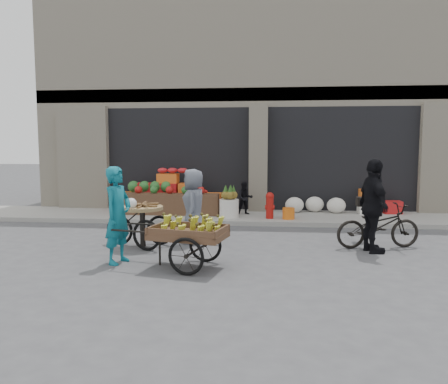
# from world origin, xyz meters

# --- Properties ---
(ground) EXTENTS (80.00, 80.00, 0.00)m
(ground) POSITION_xyz_m (0.00, 0.00, 0.00)
(ground) COLOR #424244
(ground) RESTS_ON ground
(sidewalk) EXTENTS (18.00, 2.20, 0.12)m
(sidewalk) POSITION_xyz_m (0.00, 4.10, 0.06)
(sidewalk) COLOR gray
(sidewalk) RESTS_ON ground
(building) EXTENTS (14.00, 6.45, 7.00)m
(building) POSITION_xyz_m (0.00, 8.03, 3.37)
(building) COLOR beige
(building) RESTS_ON ground
(fruit_display) EXTENTS (3.10, 1.12, 1.24)m
(fruit_display) POSITION_xyz_m (-2.48, 4.38, 0.67)
(fruit_display) COLOR red
(fruit_display) RESTS_ON sidewalk
(pineapple_bin) EXTENTS (0.52, 0.52, 0.50)m
(pineapple_bin) POSITION_xyz_m (-0.75, 3.60, 0.37)
(pineapple_bin) COLOR silver
(pineapple_bin) RESTS_ON sidewalk
(fire_hydrant) EXTENTS (0.22, 0.22, 0.71)m
(fire_hydrant) POSITION_xyz_m (0.35, 3.55, 0.50)
(fire_hydrant) COLOR #A5140F
(fire_hydrant) RESTS_ON sidewalk
(orange_bucket) EXTENTS (0.32, 0.32, 0.30)m
(orange_bucket) POSITION_xyz_m (0.85, 3.50, 0.27)
(orange_bucket) COLOR orange
(orange_bucket) RESTS_ON sidewalk
(right_bay_goods) EXTENTS (3.35, 0.60, 0.70)m
(right_bay_goods) POSITION_xyz_m (2.61, 4.70, 0.41)
(right_bay_goods) COLOR silver
(right_bay_goods) RESTS_ON sidewalk
(seated_person) EXTENTS (0.51, 0.43, 0.93)m
(seated_person) POSITION_xyz_m (-0.35, 4.20, 0.58)
(seated_person) COLOR black
(seated_person) RESTS_ON sidewalk
(banana_cart) EXTENTS (2.21, 1.25, 0.87)m
(banana_cart) POSITION_xyz_m (-1.07, -0.96, 0.63)
(banana_cart) COLOR brown
(banana_cart) RESTS_ON ground
(vendor_woman) EXTENTS (0.56, 0.71, 1.71)m
(vendor_woman) POSITION_xyz_m (-2.31, -0.79, 0.85)
(vendor_woman) COLOR #0F6779
(vendor_woman) RESTS_ON ground
(tricycle_cart) EXTENTS (1.46, 1.02, 0.95)m
(tricycle_cart) POSITION_xyz_m (-2.25, 0.47, 0.57)
(tricycle_cart) COLOR #9E7F51
(tricycle_cart) RESTS_ON ground
(vendor_grey) EXTENTS (0.57, 0.82, 1.58)m
(vendor_grey) POSITION_xyz_m (-1.27, 0.95, 0.79)
(vendor_grey) COLOR slate
(vendor_grey) RESTS_ON ground
(bicycle) EXTENTS (1.80, 0.93, 0.90)m
(bicycle) POSITION_xyz_m (2.52, 0.85, 0.45)
(bicycle) COLOR black
(bicycle) RESTS_ON ground
(cyclist) EXTENTS (0.65, 1.13, 1.82)m
(cyclist) POSITION_xyz_m (2.32, 0.45, 0.91)
(cyclist) COLOR black
(cyclist) RESTS_ON ground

